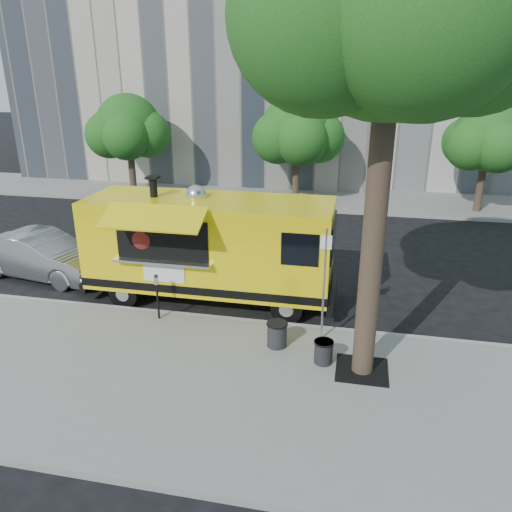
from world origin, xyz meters
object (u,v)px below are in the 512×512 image
at_px(far_tree_a, 128,127).
at_px(food_truck, 209,246).
at_px(far_tree_b, 297,129).
at_px(far_tree_c, 488,137).
at_px(sign_post, 324,279).
at_px(parking_meter, 157,291).
at_px(trash_bin_left, 277,334).
at_px(sedan, 42,255).
at_px(trash_bin_right, 324,351).

bearing_deg(far_tree_a, food_truck, -56.16).
bearing_deg(far_tree_b, far_tree_c, -1.91).
distance_m(far_tree_b, far_tree_c, 9.01).
xyz_separation_m(far_tree_a, sign_post, (11.55, -13.85, -1.93)).
bearing_deg(parking_meter, sign_post, -2.52).
xyz_separation_m(far_tree_a, food_truck, (7.97, -11.88, -2.01)).
bearing_deg(trash_bin_left, sign_post, 28.51).
bearing_deg(far_tree_c, far_tree_a, -179.68).
height_order(sign_post, parking_meter, sign_post).
height_order(food_truck, sedan, food_truck).
xyz_separation_m(far_tree_c, food_truck, (-10.03, -11.98, -1.95)).
height_order(sign_post, sedan, sign_post).
bearing_deg(parking_meter, far_tree_c, 51.34).
xyz_separation_m(far_tree_a, far_tree_b, (9.00, 0.40, 0.06)).
bearing_deg(parking_meter, far_tree_a, 117.15).
xyz_separation_m(far_tree_c, trash_bin_left, (-7.52, -14.53, -3.22)).
xyz_separation_m(parking_meter, sedan, (-5.11, 2.33, -0.20)).
xyz_separation_m(food_truck, sedan, (-6.08, 0.57, -0.98)).
relative_size(food_truck, sedan, 1.59).
distance_m(far_tree_b, sign_post, 14.61).
xyz_separation_m(far_tree_b, sign_post, (2.55, -14.25, -1.98)).
height_order(sign_post, trash_bin_left, sign_post).
xyz_separation_m(sedan, trash_bin_right, (9.80, -3.64, -0.33)).
relative_size(sedan, trash_bin_left, 7.35).
bearing_deg(trash_bin_right, sedan, 159.61).
relative_size(parking_meter, trash_bin_left, 2.06).
relative_size(far_tree_b, food_truck, 0.73).
bearing_deg(far_tree_b, parking_meter, -98.10).
bearing_deg(sedan, far_tree_c, -45.26).
height_order(far_tree_c, food_truck, far_tree_c).
bearing_deg(far_tree_c, sign_post, -114.81).
bearing_deg(trash_bin_right, far_tree_a, 128.00).
height_order(far_tree_a, far_tree_c, far_tree_a).
distance_m(far_tree_c, sign_post, 15.48).
height_order(sign_post, food_truck, food_truck).
relative_size(parking_meter, trash_bin_right, 2.35).
xyz_separation_m(parking_meter, trash_bin_left, (3.48, -0.78, -0.49)).
relative_size(far_tree_a, parking_meter, 4.01).
xyz_separation_m(sign_post, sedan, (-9.66, 2.53, -1.07)).
bearing_deg(far_tree_b, sign_post, -79.85).
bearing_deg(food_truck, trash_bin_left, -45.41).
relative_size(far_tree_c, sign_post, 1.74).
bearing_deg(far_tree_a, trash_bin_right, -52.00).
relative_size(far_tree_c, sedan, 1.10).
bearing_deg(far_tree_a, parking_meter, -62.85).
height_order(parking_meter, trash_bin_left, parking_meter).
distance_m(far_tree_c, parking_meter, 17.82).
distance_m(sedan, trash_bin_right, 10.46).
bearing_deg(sedan, sign_post, -95.27).
distance_m(food_truck, sedan, 6.18).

